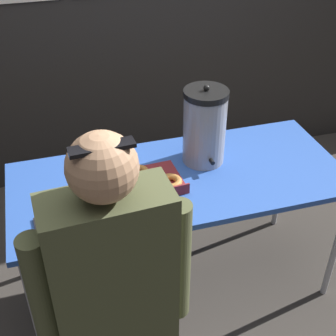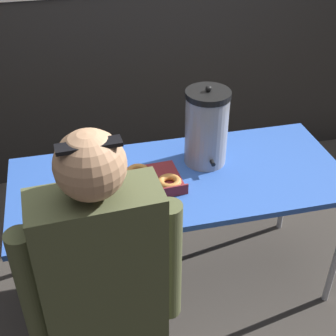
# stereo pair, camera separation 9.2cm
# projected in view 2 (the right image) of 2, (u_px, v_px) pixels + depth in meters

# --- Properties ---
(ground_plane) EXTENTS (12.00, 12.00, 0.00)m
(ground_plane) POSITION_uv_depth(u_px,v_px,m) (178.00, 282.00, 2.56)
(ground_plane) COLOR #3D3833
(folding_table) EXTENTS (1.55, 0.67, 0.71)m
(folding_table) POSITION_uv_depth(u_px,v_px,m) (179.00, 185.00, 2.18)
(folding_table) COLOR #2D56B2
(folding_table) RESTS_ON ground
(donut_box) EXTENTS (0.38, 0.27, 0.05)m
(donut_box) POSITION_uv_depth(u_px,v_px,m) (139.00, 182.00, 2.09)
(donut_box) COLOR maroon
(donut_box) RESTS_ON folding_table
(coffee_urn) EXTENTS (0.21, 0.23, 0.39)m
(coffee_urn) POSITION_uv_depth(u_px,v_px,m) (206.00, 127.00, 2.16)
(coffee_urn) COLOR #939399
(coffee_urn) RESTS_ON folding_table
(cell_phone) EXTENTS (0.08, 0.15, 0.01)m
(cell_phone) POSITION_uv_depth(u_px,v_px,m) (42.00, 224.00, 1.88)
(cell_phone) COLOR black
(cell_phone) RESTS_ON folding_table
(person_seated) EXTENTS (0.55, 0.24, 1.34)m
(person_seated) POSITION_uv_depth(u_px,v_px,m) (106.00, 302.00, 1.65)
(person_seated) COLOR #33332D
(person_seated) RESTS_ON ground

